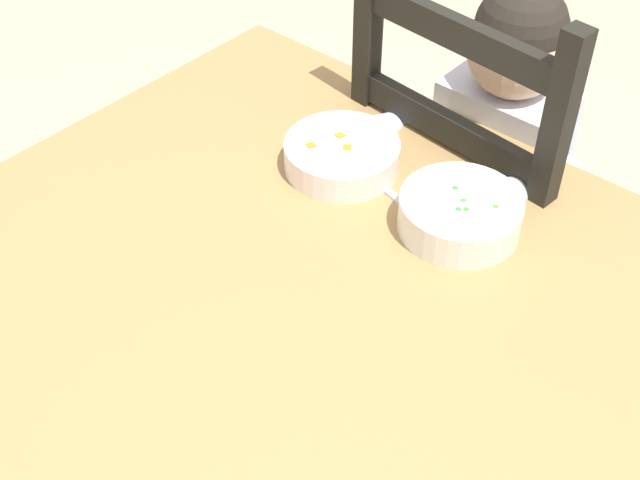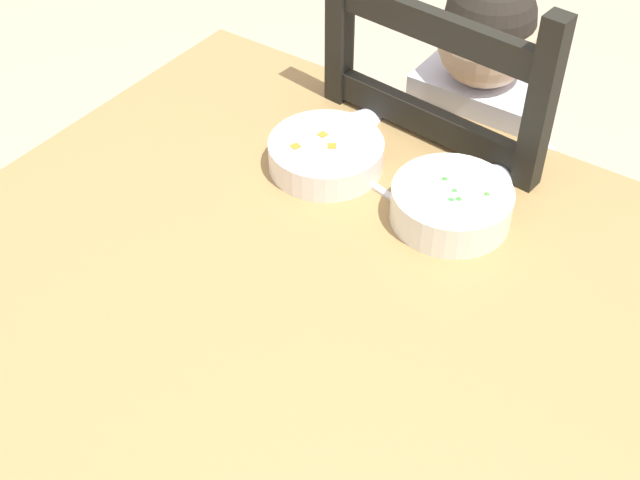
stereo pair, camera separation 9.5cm
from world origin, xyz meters
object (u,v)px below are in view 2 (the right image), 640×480
Objects in this scene: child_figure at (465,148)px; bowl_of_peas at (451,203)px; dining_table at (293,353)px; dining_chair at (454,212)px; bowl_of_carrots at (326,154)px; spoon at (366,180)px.

child_figure is 0.34m from bowl_of_peas.
dining_table is at bearing -87.96° from child_figure.
dining_chair is 0.43m from bowl_of_peas.
bowl_of_peas is (0.09, 0.28, 0.13)m from dining_table.
bowl_of_carrots reaches higher than dining_table.
spoon is (0.08, 0.00, -0.02)m from bowl_of_carrots.
bowl_of_peas is 0.98× the size of bowl_of_carrots.
dining_chair is at bearing 92.56° from dining_table.
spoon is (-0.15, 0.00, -0.03)m from bowl_of_peas.
bowl_of_carrots is at bearing 115.55° from dining_table.
spoon is at bearing 2.05° from bowl_of_carrots.
dining_table is 0.31m from spoon.
spoon is at bearing 178.98° from bowl_of_peas.
dining_chair is at bearing 144.18° from child_figure.
dining_table is 0.57m from child_figure.
child_figure is at bearing 111.11° from bowl_of_peas.
dining_table is 1.15× the size of child_figure.
child_figure reaches higher than bowl_of_carrots.
spoon reaches higher than dining_table.
child_figure is at bearing 92.04° from dining_table.
child_figure reaches higher than dining_table.
bowl_of_carrots is at bearing -109.96° from dining_chair.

